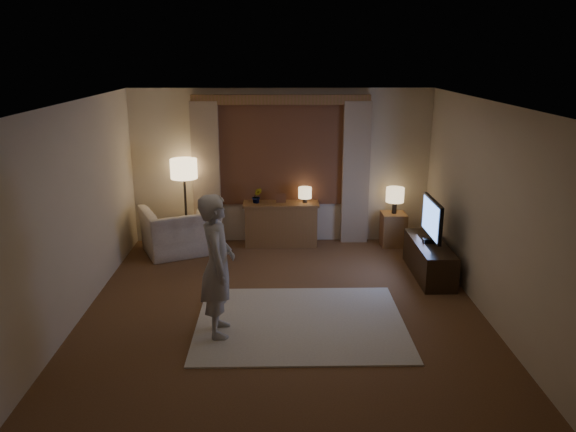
{
  "coord_description": "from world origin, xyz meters",
  "views": [
    {
      "loc": [
        -0.06,
        -6.54,
        3.16
      ],
      "look_at": [
        0.07,
        0.6,
        1.06
      ],
      "focal_mm": 35.0,
      "sensor_mm": 36.0,
      "label": 1
    }
  ],
  "objects_px": {
    "tv_stand": "(429,259)",
    "person": "(217,265)",
    "side_table": "(393,229)",
    "sideboard": "(281,225)",
    "armchair": "(181,231)"
  },
  "relations": [
    {
      "from": "armchair",
      "to": "person",
      "type": "bearing_deg",
      "value": 83.71
    },
    {
      "from": "armchair",
      "to": "tv_stand",
      "type": "relative_size",
      "value": 0.82
    },
    {
      "from": "tv_stand",
      "to": "sideboard",
      "type": "bearing_deg",
      "value": 147.06
    },
    {
      "from": "side_table",
      "to": "armchair",
      "type": "bearing_deg",
      "value": -175.11
    },
    {
      "from": "sideboard",
      "to": "person",
      "type": "distance_m",
      "value": 3.25
    },
    {
      "from": "sideboard",
      "to": "armchair",
      "type": "relative_size",
      "value": 1.04
    },
    {
      "from": "side_table",
      "to": "sideboard",
      "type": "bearing_deg",
      "value": 178.49
    },
    {
      "from": "tv_stand",
      "to": "armchair",
      "type": "bearing_deg",
      "value": 164.56
    },
    {
      "from": "side_table",
      "to": "person",
      "type": "distance_m",
      "value": 4.09
    },
    {
      "from": "tv_stand",
      "to": "person",
      "type": "xyz_separation_m",
      "value": [
        -2.89,
        -1.73,
        0.6
      ]
    },
    {
      "from": "sideboard",
      "to": "tv_stand",
      "type": "distance_m",
      "value": 2.57
    },
    {
      "from": "tv_stand",
      "to": "person",
      "type": "distance_m",
      "value": 3.43
    },
    {
      "from": "side_table",
      "to": "tv_stand",
      "type": "relative_size",
      "value": 0.4
    },
    {
      "from": "sideboard",
      "to": "person",
      "type": "height_order",
      "value": "person"
    },
    {
      "from": "tv_stand",
      "to": "side_table",
      "type": "bearing_deg",
      "value": 100.98
    }
  ]
}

